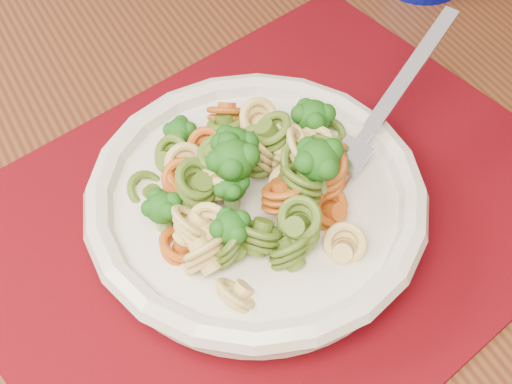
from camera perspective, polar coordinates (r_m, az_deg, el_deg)
name	(u,v)px	position (r m, az deg, el deg)	size (l,w,h in m)	color
dining_table	(206,257)	(0.61, -4.01, -5.22)	(1.68, 1.26, 0.76)	#562F18
placemat	(275,213)	(0.51, 1.57, -1.66)	(0.42, 0.33, 0.00)	#530310
pasta_bowl	(256,203)	(0.48, 0.00, -0.89)	(0.23, 0.23, 0.04)	beige
pasta_broccoli_heap	(256,186)	(0.47, 0.00, 0.45)	(0.20, 0.20, 0.06)	tan
fork	(351,157)	(0.49, 7.58, 2.81)	(0.19, 0.02, 0.01)	silver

